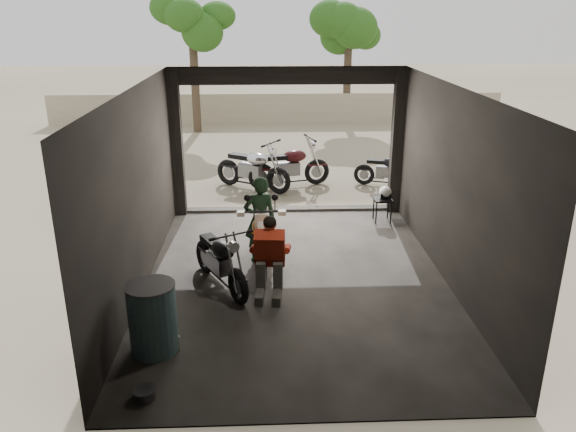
{
  "coord_description": "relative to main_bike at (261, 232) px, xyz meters",
  "views": [
    {
      "loc": [
        -0.5,
        -8.5,
        4.29
      ],
      "look_at": [
        -0.11,
        0.6,
        0.95
      ],
      "focal_mm": 35.0,
      "sensor_mm": 36.0,
      "label": 1
    }
  ],
  "objects": [
    {
      "name": "main_bike",
      "position": [
        0.0,
        0.0,
        0.0
      ],
      "size": [
        0.8,
        1.86,
        1.23
      ],
      "primitive_type": null,
      "rotation": [
        0.0,
        0.0,
        0.02
      ],
      "color": "white",
      "rests_on": "ground"
    },
    {
      "name": "oil_drum",
      "position": [
        -1.42,
        -2.68,
        -0.12
      ],
      "size": [
        0.78,
        0.78,
        0.98
      ],
      "primitive_type": "cylinder",
      "rotation": [
        0.0,
        0.0,
        0.29
      ],
      "color": "#466F75",
      "rests_on": "ground"
    },
    {
      "name": "ground",
      "position": [
        0.58,
        -0.68,
        -0.61
      ],
      "size": [
        80.0,
        80.0,
        0.0
      ],
      "primitive_type": "plane",
      "color": "#7A6D56",
      "rests_on": "ground"
    },
    {
      "name": "boundary_wall",
      "position": [
        0.58,
        13.32,
        -0.01
      ],
      "size": [
        18.0,
        0.3,
        1.2
      ],
      "primitive_type": "cube",
      "color": "gray",
      "rests_on": "ground"
    },
    {
      "name": "outside_bike_c",
      "position": [
        3.23,
        4.6,
        -0.1
      ],
      "size": [
        1.63,
        1.08,
        1.02
      ],
      "primitive_type": null,
      "rotation": [
        0.0,
        0.0,
        1.24
      ],
      "color": "black",
      "rests_on": "ground"
    },
    {
      "name": "stool",
      "position": [
        2.58,
        2.04,
        -0.16
      ],
      "size": [
        0.38,
        0.38,
        0.52
      ],
      "rotation": [
        0.0,
        0.0,
        0.43
      ],
      "color": "black",
      "rests_on": "ground"
    },
    {
      "name": "left_bike",
      "position": [
        -0.67,
        -0.85,
        -0.06
      ],
      "size": [
        1.38,
        1.76,
        1.11
      ],
      "primitive_type": null,
      "rotation": [
        0.0,
        0.0,
        0.5
      ],
      "color": "black",
      "rests_on": "ground"
    },
    {
      "name": "tree_right",
      "position": [
        3.38,
        13.32,
        2.95
      ],
      "size": [
        2.2,
        2.2,
        5.0
      ],
      "color": "#382B1E",
      "rests_on": "ground"
    },
    {
      "name": "helmet",
      "position": [
        2.63,
        2.09,
        0.04
      ],
      "size": [
        0.31,
        0.32,
        0.26
      ],
      "primitive_type": "ellipsoid",
      "rotation": [
        0.0,
        0.0,
        0.12
      ],
      "color": "white",
      "rests_on": "stool"
    },
    {
      "name": "sign_post",
      "position": [
        3.68,
        4.48,
        1.06
      ],
      "size": [
        0.83,
        0.08,
        2.48
      ],
      "rotation": [
        0.0,
        0.0,
        0.25
      ],
      "color": "black",
      "rests_on": "ground"
    },
    {
      "name": "outside_bike_b",
      "position": [
        0.71,
        4.68,
        0.02
      ],
      "size": [
        2.02,
        1.24,
        1.27
      ],
      "primitive_type": null,
      "rotation": [
        0.0,
        0.0,
        1.83
      ],
      "color": "#3F0F11",
      "rests_on": "ground"
    },
    {
      "name": "garage",
      "position": [
        0.58,
        -0.13,
        0.66
      ],
      "size": [
        7.0,
        7.13,
        3.2
      ],
      "color": "#2D2B28",
      "rests_on": "ground"
    },
    {
      "name": "tree_left",
      "position": [
        -2.42,
        11.82,
        3.37
      ],
      "size": [
        2.2,
        2.2,
        5.6
      ],
      "color": "#382B1E",
      "rests_on": "ground"
    },
    {
      "name": "mechanic",
      "position": [
        0.13,
        -1.18,
        0.01
      ],
      "size": [
        0.7,
        0.91,
        1.24
      ],
      "primitive_type": null,
      "rotation": [
        0.0,
        0.0,
        -0.09
      ],
      "color": "red",
      "rests_on": "ground"
    },
    {
      "name": "outside_bike_a",
      "position": [
        -0.23,
        4.51,
        0.03
      ],
      "size": [
        2.02,
        1.68,
        1.28
      ],
      "primitive_type": null,
      "rotation": [
        0.0,
        0.0,
        1.01
      ],
      "color": "black",
      "rests_on": "ground"
    },
    {
      "name": "rider",
      "position": [
        -0.02,
        0.15,
        0.18
      ],
      "size": [
        0.66,
        0.51,
        1.59
      ],
      "primitive_type": "imported",
      "rotation": [
        0.0,
        0.0,
        3.38
      ],
      "color": "black",
      "rests_on": "ground"
    }
  ]
}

